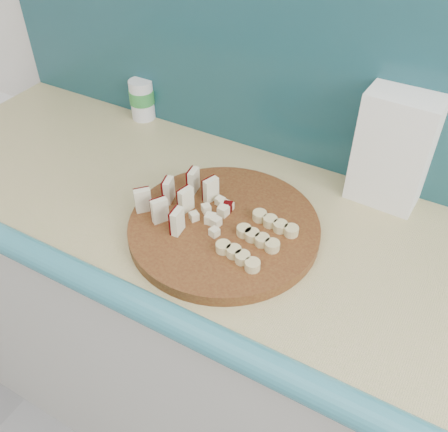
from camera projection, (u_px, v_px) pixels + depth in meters
kitchen_counter at (310, 376)px, 1.32m from camera, size 2.20×0.63×0.91m
backsplash at (400, 87)px, 1.05m from camera, size 2.20×0.02×0.50m
cutting_board at (224, 227)px, 1.07m from camera, size 0.48×0.48×0.03m
apple_wedges at (177, 198)px, 1.08m from camera, size 0.13×0.17×0.06m
apple_chunks at (215, 214)px, 1.07m from camera, size 0.06×0.06×0.02m
banana_slices at (257, 239)px, 1.01m from camera, size 0.13×0.17×0.02m
flour_bag at (394, 148)px, 1.08m from camera, size 0.16×0.12×0.26m
canister at (142, 99)px, 1.40m from camera, size 0.07×0.07×0.11m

